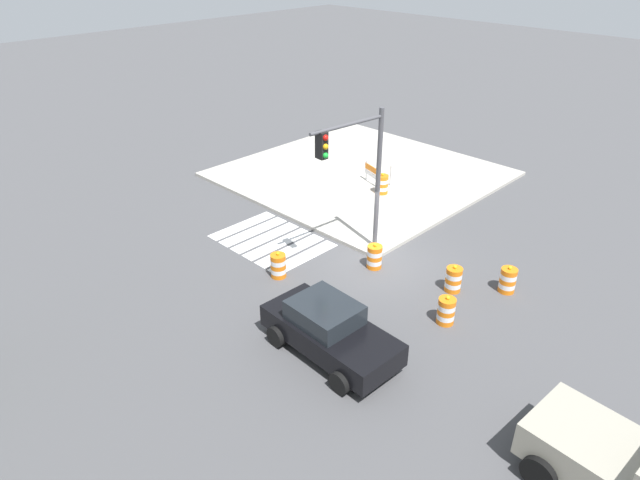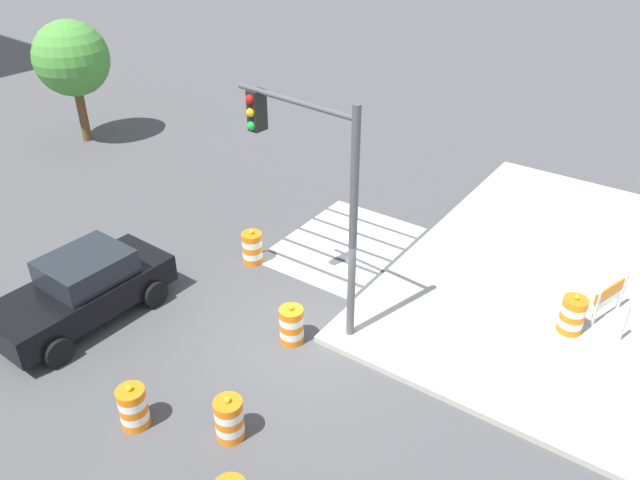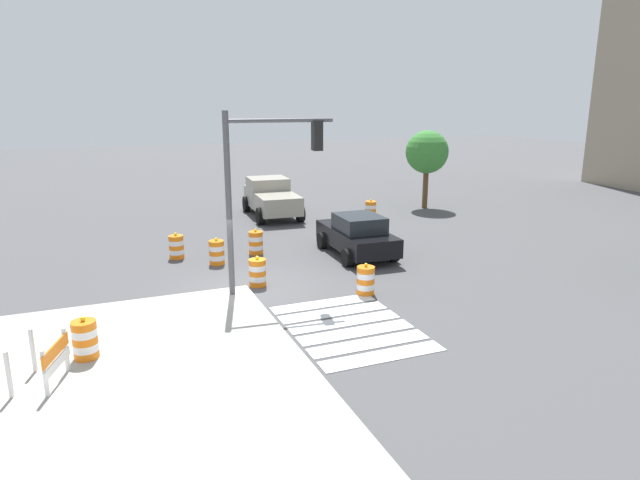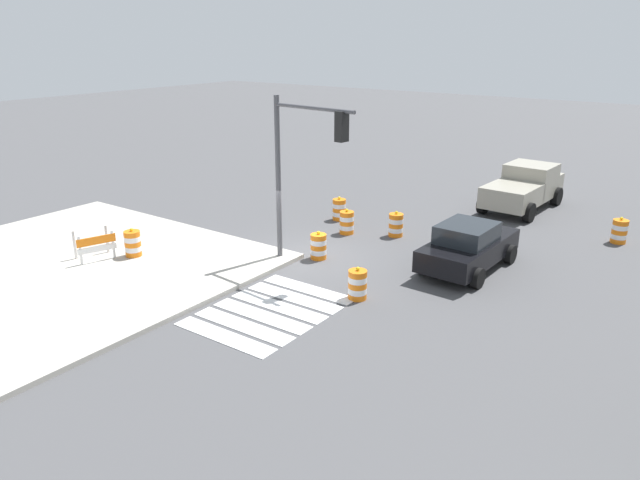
% 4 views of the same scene
% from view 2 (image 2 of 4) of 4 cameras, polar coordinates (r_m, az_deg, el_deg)
% --- Properties ---
extents(ground_plane, '(120.00, 120.00, 0.00)m').
position_cam_2_polar(ground_plane, '(14.76, -0.56, -9.21)').
color(ground_plane, '#474749').
extents(crosswalk_stripes, '(4.35, 3.20, 0.02)m').
position_cam_2_polar(crosswalk_stripes, '(18.26, 2.12, -0.38)').
color(crosswalk_stripes, silver).
rests_on(crosswalk_stripes, ground).
extents(sports_car, '(4.37, 2.27, 1.63)m').
position_cam_2_polar(sports_car, '(16.05, -20.67, -4.14)').
color(sports_car, black).
rests_on(sports_car, ground).
extents(traffic_barrel_near_corner, '(0.56, 0.56, 1.02)m').
position_cam_2_polar(traffic_barrel_near_corner, '(13.16, -16.56, -14.31)').
color(traffic_barrel_near_corner, orange).
rests_on(traffic_barrel_near_corner, ground).
extents(traffic_barrel_crosswalk_end, '(0.56, 0.56, 1.02)m').
position_cam_2_polar(traffic_barrel_crosswalk_end, '(14.52, -2.59, -7.71)').
color(traffic_barrel_crosswalk_end, orange).
rests_on(traffic_barrel_crosswalk_end, ground).
extents(traffic_barrel_median_far, '(0.56, 0.56, 1.02)m').
position_cam_2_polar(traffic_barrel_median_far, '(12.56, -8.22, -15.74)').
color(traffic_barrel_median_far, orange).
rests_on(traffic_barrel_median_far, ground).
extents(traffic_barrel_far_curb, '(0.56, 0.56, 1.02)m').
position_cam_2_polar(traffic_barrel_far_curb, '(17.35, -6.15, -0.69)').
color(traffic_barrel_far_curb, orange).
rests_on(traffic_barrel_far_curb, ground).
extents(traffic_barrel_on_sidewalk, '(0.56, 0.56, 1.02)m').
position_cam_2_polar(traffic_barrel_on_sidewalk, '(15.67, 21.88, -6.31)').
color(traffic_barrel_on_sidewalk, orange).
rests_on(traffic_barrel_on_sidewalk, sidewalk_corner).
extents(construction_barricade, '(1.42, 1.12, 1.00)m').
position_cam_2_polar(construction_barricade, '(16.37, 25.20, -4.92)').
color(construction_barricade, silver).
rests_on(construction_barricade, sidewalk_corner).
extents(traffic_light_pole, '(0.55, 3.28, 5.50)m').
position_cam_2_polar(traffic_light_pole, '(13.37, -0.77, 6.17)').
color(traffic_light_pole, '#4C4C51').
rests_on(traffic_light_pole, sidewalk_corner).
extents(street_tree_streetside_near, '(2.79, 2.79, 4.63)m').
position_cam_2_polar(street_tree_streetside_near, '(26.05, -21.58, 15.01)').
color(street_tree_streetside_near, brown).
rests_on(street_tree_streetside_near, ground).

